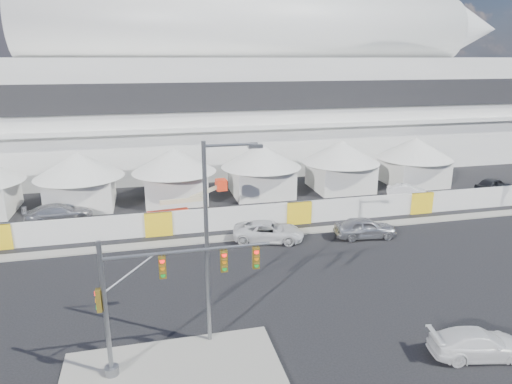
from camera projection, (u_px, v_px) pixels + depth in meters
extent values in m
plane|color=black|center=(279.00, 321.00, 25.20)|extent=(160.00, 160.00, 0.00)
cube|color=gray|center=(173.00, 372.00, 21.04)|extent=(10.00, 5.00, 0.15)
cube|color=gray|center=(452.00, 218.00, 41.32)|extent=(80.00, 1.20, 0.12)
cube|color=silver|center=(251.00, 109.00, 64.16)|extent=(80.00, 24.00, 14.00)
cube|color=black|center=(274.00, 96.00, 52.04)|extent=(68.00, 0.30, 3.20)
cube|color=silver|center=(274.00, 127.00, 52.80)|extent=(72.00, 0.80, 0.50)
cylinder|color=silver|center=(254.00, 27.00, 59.24)|extent=(57.60, 8.40, 8.40)
cylinder|color=silver|center=(269.00, 31.00, 59.81)|extent=(51.60, 6.80, 6.80)
cylinder|color=silver|center=(283.00, 34.00, 60.38)|extent=(45.60, 5.20, 5.20)
cone|color=silver|center=(472.00, 29.00, 66.54)|extent=(8.00, 7.60, 7.60)
cube|color=silver|center=(81.00, 192.00, 44.23)|extent=(6.00, 6.00, 3.00)
cone|color=silver|center=(78.00, 165.00, 43.47)|extent=(8.40, 8.40, 2.40)
cube|color=silver|center=(175.00, 186.00, 46.25)|extent=(6.00, 6.00, 3.00)
cone|color=silver|center=(174.00, 160.00, 45.49)|extent=(8.40, 8.40, 2.40)
cube|color=silver|center=(261.00, 180.00, 48.27)|extent=(6.00, 6.00, 3.00)
cone|color=silver|center=(261.00, 155.00, 47.50)|extent=(8.40, 8.40, 2.40)
cube|color=silver|center=(340.00, 176.00, 50.29)|extent=(6.00, 6.00, 3.00)
cone|color=silver|center=(341.00, 151.00, 49.52)|extent=(8.40, 8.40, 2.40)
cube|color=silver|center=(413.00, 171.00, 52.31)|extent=(6.00, 6.00, 3.00)
cone|color=silver|center=(415.00, 148.00, 51.54)|extent=(8.40, 8.40, 2.40)
cube|color=silver|center=(299.00, 213.00, 39.78)|extent=(70.00, 0.25, 2.00)
imported|color=#AAABAF|center=(365.00, 228.00, 36.73)|extent=(2.58, 5.14, 1.68)
imported|color=silver|center=(269.00, 231.00, 36.12)|extent=(4.08, 6.08, 1.55)
imported|color=white|center=(478.00, 343.00, 22.13)|extent=(2.74, 4.97, 1.36)
imported|color=white|center=(407.00, 191.00, 47.55)|extent=(2.89, 4.20, 1.31)
imported|color=black|center=(493.00, 185.00, 49.10)|extent=(3.39, 5.12, 1.62)
imported|color=#A3A3A8|center=(58.00, 213.00, 40.17)|extent=(3.55, 6.05, 1.65)
cylinder|color=gray|center=(106.00, 311.00, 19.86)|extent=(0.22, 0.22, 6.53)
cylinder|color=gray|center=(112.00, 370.00, 20.73)|extent=(0.64, 0.64, 0.40)
cylinder|color=gray|center=(188.00, 251.00, 19.99)|extent=(7.38, 0.15, 0.15)
cube|color=#594714|center=(162.00, 267.00, 19.91)|extent=(0.32, 0.22, 1.05)
cube|color=#594714|center=(224.00, 261.00, 20.52)|extent=(0.32, 0.22, 1.05)
cube|color=#594714|center=(256.00, 258.00, 20.86)|extent=(0.32, 0.22, 1.05)
cube|color=#594714|center=(99.00, 300.00, 19.65)|extent=(0.22, 0.32, 1.05)
cylinder|color=slate|center=(207.00, 247.00, 21.93)|extent=(0.21, 0.21, 10.26)
cylinder|color=slate|center=(231.00, 145.00, 20.82)|extent=(2.51, 0.14, 0.14)
cube|color=slate|center=(255.00, 146.00, 21.11)|extent=(0.68, 0.29, 0.17)
cube|color=#F23616|center=(169.00, 218.00, 39.83)|extent=(3.76, 2.01, 1.10)
cube|color=beige|center=(182.00, 201.00, 39.68)|extent=(3.82, 0.79, 0.35)
cube|color=beige|center=(207.00, 193.00, 40.01)|extent=(2.96, 0.64, 1.21)
cube|color=#F23616|center=(223.00, 186.00, 40.18)|extent=(1.00, 1.00, 1.00)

